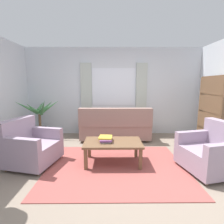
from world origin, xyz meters
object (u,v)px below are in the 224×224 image
object	(u,v)px
armchair_left	(30,146)
couch	(115,127)
armchair_right	(212,152)
book_stack_on_table	(106,139)
coffee_table	(113,144)
potted_plant	(40,120)
bookshelf	(213,116)

from	to	relation	value
armchair_left	couch	bearing A→B (deg)	-35.63
armchair_right	book_stack_on_table	xyz separation A→B (m)	(-1.87, 0.34, 0.13)
coffee_table	book_stack_on_table	distance (m)	0.18
couch	potted_plant	size ratio (longest dim) A/B	1.61
armchair_right	book_stack_on_table	world-z (taller)	armchair_right
bookshelf	book_stack_on_table	bearing A→B (deg)	107.38
armchair_left	bookshelf	world-z (taller)	bookshelf
armchair_left	armchair_right	world-z (taller)	same
couch	armchair_right	distance (m)	2.41
armchair_right	coffee_table	distance (m)	1.76
coffee_table	potted_plant	size ratio (longest dim) A/B	0.93
book_stack_on_table	bookshelf	bearing A→B (deg)	17.38
potted_plant	bookshelf	size ratio (longest dim) A/B	0.69
potted_plant	bookshelf	distance (m)	4.51
coffee_table	potted_plant	bearing A→B (deg)	142.29
armchair_left	bookshelf	bearing A→B (deg)	-65.11
couch	coffee_table	xyz separation A→B (m)	(-0.08, -1.44, 0.01)
potted_plant	book_stack_on_table	bearing A→B (deg)	-39.29
armchair_right	bookshelf	bearing A→B (deg)	136.62
armchair_right	book_stack_on_table	size ratio (longest dim) A/B	2.94
armchair_left	bookshelf	distance (m)	4.09
coffee_table	book_stack_on_table	bearing A→B (deg)	170.36
couch	armchair_left	distance (m)	2.21
bookshelf	armchair_left	bearing A→B (deg)	101.95
couch	armchair_right	size ratio (longest dim) A/B	1.90
couch	potted_plant	distance (m)	2.13
couch	book_stack_on_table	size ratio (longest dim) A/B	5.59
book_stack_on_table	potted_plant	bearing A→B (deg)	140.71
couch	book_stack_on_table	xyz separation A→B (m)	(-0.22, -1.42, 0.12)
armchair_right	bookshelf	distance (m)	1.39
coffee_table	bookshelf	distance (m)	2.57
potted_plant	coffee_table	bearing A→B (deg)	-37.71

